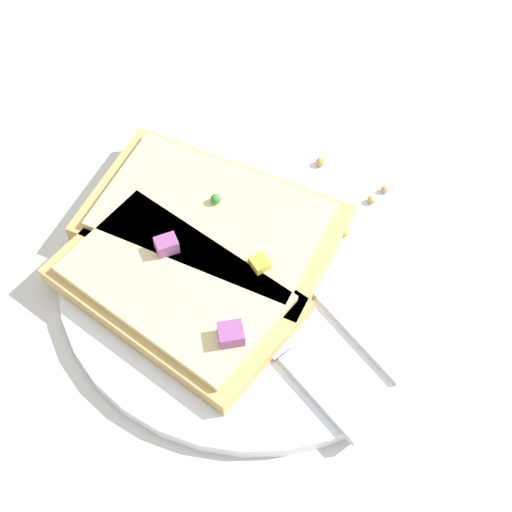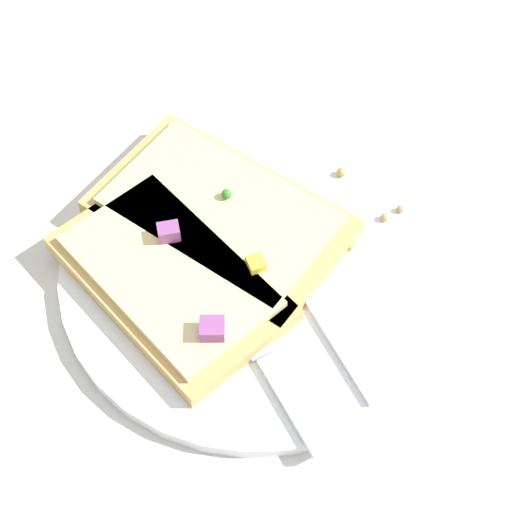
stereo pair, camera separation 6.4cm
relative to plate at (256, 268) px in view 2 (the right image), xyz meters
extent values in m
plane|color=beige|center=(0.00, 0.00, -0.01)|extent=(4.00, 4.00, 0.00)
cylinder|color=white|center=(0.00, 0.00, 0.00)|extent=(0.30, 0.30, 0.01)
cube|color=silver|center=(-0.08, 0.00, 0.01)|extent=(0.12, 0.05, 0.01)
cube|color=silver|center=(0.00, -0.03, 0.01)|extent=(0.05, 0.04, 0.01)
cube|color=silver|center=(0.03, -0.05, 0.01)|extent=(0.03, 0.01, 0.00)
cube|color=silver|center=(0.04, -0.04, 0.01)|extent=(0.03, 0.01, 0.00)
cube|color=silver|center=(0.04, -0.03, 0.01)|extent=(0.03, 0.01, 0.00)
cube|color=silver|center=(0.04, -0.02, 0.01)|extent=(0.03, 0.01, 0.00)
cube|color=silver|center=(-0.10, 0.06, 0.01)|extent=(0.08, 0.04, 0.01)
cube|color=silver|center=(0.00, 0.03, 0.01)|extent=(0.13, 0.05, 0.00)
cube|color=tan|center=(0.05, -0.01, 0.01)|extent=(0.21, 0.15, 0.01)
cube|color=beige|center=(0.05, -0.01, 0.02)|extent=(0.19, 0.13, 0.01)
cube|color=yellow|center=(-0.01, 0.01, 0.03)|extent=(0.02, 0.02, 0.01)
sphere|color=#388433|center=(0.05, -0.02, 0.03)|extent=(0.01, 0.01, 0.01)
cube|color=tan|center=(0.03, 0.06, 0.01)|extent=(0.18, 0.11, 0.01)
cube|color=beige|center=(0.03, 0.06, 0.02)|extent=(0.16, 0.09, 0.01)
cube|color=#934C8E|center=(-0.03, 0.07, 0.03)|extent=(0.02, 0.02, 0.01)
cube|color=#934C8E|center=(0.05, 0.04, 0.03)|extent=(0.02, 0.02, 0.01)
sphere|color=tan|center=(-0.04, -0.10, 0.01)|extent=(0.01, 0.01, 0.01)
sphere|color=tan|center=(0.02, -0.11, 0.01)|extent=(0.01, 0.01, 0.01)
sphere|color=#AEAB4E|center=(-0.04, -0.06, 0.01)|extent=(0.01, 0.01, 0.01)
sphere|color=tan|center=(-0.04, -0.12, 0.01)|extent=(0.01, 0.01, 0.01)
camera|label=1|loc=(-0.22, 0.28, 0.55)|focal=60.00mm
camera|label=2|loc=(-0.26, 0.24, 0.55)|focal=60.00mm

